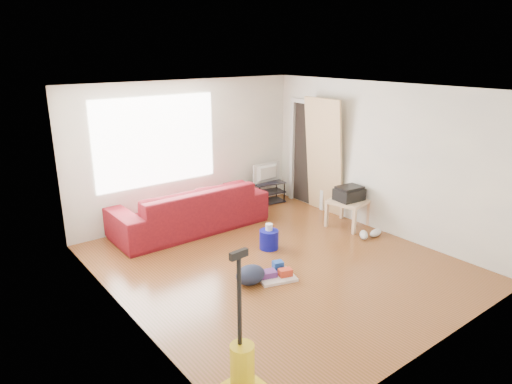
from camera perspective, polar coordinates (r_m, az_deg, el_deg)
room at (r=6.46m, az=2.37°, el=1.76°), size 4.51×5.01×2.51m
sofa at (r=8.07m, az=-8.16°, el=-4.56°), size 2.67×1.04×0.78m
tv_stand at (r=9.25m, az=1.56°, el=-0.01°), size 0.68×0.45×0.44m
tv at (r=9.14m, az=1.58°, el=2.38°), size 0.66×0.09×0.38m
side_table at (r=8.13m, az=11.49°, el=-1.49°), size 0.71×0.71×0.48m
printer at (r=8.07m, az=11.57°, el=-0.17°), size 0.50×0.39×0.25m
bucket at (r=7.24m, az=1.62°, el=-7.03°), size 0.31×0.31×0.30m
toilet_paper at (r=7.18m, az=1.63°, el=-5.50°), size 0.11×0.11×0.10m
cleaning_tray at (r=6.35m, az=2.53°, el=-10.20°), size 0.59×0.52×0.18m
backpack at (r=6.24m, az=-0.70°, el=-11.28°), size 0.50×0.44×0.24m
sneakers at (r=7.84m, az=14.03°, el=-5.10°), size 0.54×0.31×0.12m
vacuum at (r=4.29m, az=-1.49°, el=-22.09°), size 0.33×0.37×1.45m
door_panel at (r=8.91m, az=8.17°, el=-2.40°), size 0.27×0.87×2.17m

